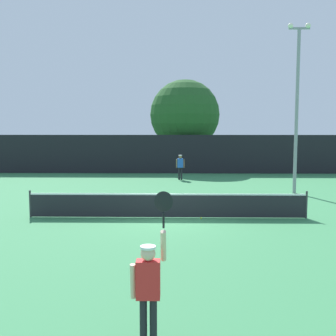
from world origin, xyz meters
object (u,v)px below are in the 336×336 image
(light_pole, at_px, (297,99))
(tennis_ball, at_px, (201,218))
(large_tree, at_px, (185,115))
(parked_car_near, at_px, (142,158))
(player_serving, at_px, (149,281))
(parked_car_mid, at_px, (274,156))
(player_receiving, at_px, (180,165))

(light_pole, bearing_deg, tennis_ball, -130.40)
(light_pole, relative_size, large_tree, 1.19)
(large_tree, height_order, parked_car_near, large_tree)
(tennis_ball, xyz_separation_m, large_tree, (-0.24, 19.07, 4.54))
(large_tree, bearing_deg, player_serving, -92.37)
(tennis_ball, distance_m, parked_car_mid, 25.84)
(tennis_ball, height_order, parked_car_near, parked_car_near)
(parked_car_near, bearing_deg, light_pole, -66.27)
(large_tree, xyz_separation_m, parked_car_mid, (8.77, 5.31, -3.80))
(large_tree, bearing_deg, parked_car_mid, 31.20)
(light_pole, bearing_deg, large_tree, 113.91)
(parked_car_near, bearing_deg, parked_car_mid, 4.89)
(large_tree, bearing_deg, tennis_ball, -89.29)
(player_receiving, distance_m, parked_car_near, 10.15)
(player_serving, height_order, large_tree, large_tree)
(player_serving, xyz_separation_m, parked_car_mid, (9.94, 33.72, -0.34))
(player_serving, height_order, light_pole, light_pole)
(light_pole, relative_size, parked_car_near, 2.01)
(large_tree, height_order, parked_car_mid, large_tree)
(tennis_ball, distance_m, parked_car_near, 21.83)
(parked_car_near, bearing_deg, large_tree, -40.33)
(player_receiving, height_order, parked_car_mid, parked_car_mid)
(tennis_ball, height_order, parked_car_mid, parked_car_mid)
(player_serving, height_order, parked_car_mid, player_serving)
(parked_car_mid, bearing_deg, player_serving, -99.42)
(light_pole, distance_m, parked_car_near, 18.30)
(light_pole, bearing_deg, parked_car_mid, 80.15)
(parked_car_mid, bearing_deg, tennis_ball, -102.29)
(parked_car_mid, bearing_deg, parked_car_near, -159.84)
(player_serving, bearing_deg, tennis_ball, 81.42)
(player_receiving, xyz_separation_m, large_tree, (0.45, 7.21, 3.55))
(player_receiving, height_order, large_tree, large_tree)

